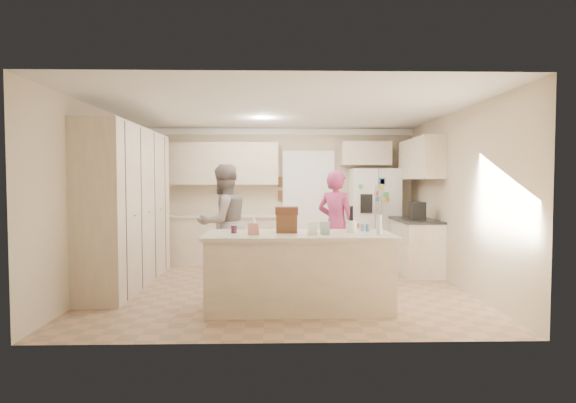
{
  "coord_description": "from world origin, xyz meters",
  "views": [
    {
      "loc": [
        -0.06,
        -6.56,
        1.56
      ],
      "look_at": [
        0.1,
        0.35,
        1.25
      ],
      "focal_mm": 28.0,
      "sensor_mm": 36.0,
      "label": 1
    }
  ],
  "objects_px": {
    "utensil_crock": "(351,227)",
    "teen_boy": "(223,223)",
    "coffee_maker": "(417,211)",
    "tissue_box": "(254,229)",
    "teen_girl": "(336,225)",
    "island_base": "(299,273)",
    "dollhouse_body": "(287,224)",
    "refrigerator": "(374,216)"
  },
  "relations": [
    {
      "from": "teen_girl",
      "to": "utensil_crock",
      "type": "bearing_deg",
      "value": 123.34
    },
    {
      "from": "refrigerator",
      "to": "coffee_maker",
      "type": "distance_m",
      "value": 1.33
    },
    {
      "from": "dollhouse_body",
      "to": "teen_boy",
      "type": "height_order",
      "value": "teen_boy"
    },
    {
      "from": "refrigerator",
      "to": "teen_girl",
      "type": "distance_m",
      "value": 1.77
    },
    {
      "from": "utensil_crock",
      "to": "island_base",
      "type": "bearing_deg",
      "value": -175.6
    },
    {
      "from": "tissue_box",
      "to": "teen_boy",
      "type": "bearing_deg",
      "value": 109.2
    },
    {
      "from": "island_base",
      "to": "teen_boy",
      "type": "height_order",
      "value": "teen_boy"
    },
    {
      "from": "tissue_box",
      "to": "coffee_maker",
      "type": "bearing_deg",
      "value": 37.57
    },
    {
      "from": "refrigerator",
      "to": "teen_boy",
      "type": "distance_m",
      "value": 3.17
    },
    {
      "from": "teen_boy",
      "to": "teen_girl",
      "type": "height_order",
      "value": "teen_boy"
    },
    {
      "from": "teen_girl",
      "to": "tissue_box",
      "type": "bearing_deg",
      "value": 88.91
    },
    {
      "from": "teen_girl",
      "to": "island_base",
      "type": "bearing_deg",
      "value": 101.75
    },
    {
      "from": "coffee_maker",
      "to": "teen_boy",
      "type": "xyz_separation_m",
      "value": [
        -3.16,
        -0.4,
        -0.15
      ]
    },
    {
      "from": "dollhouse_body",
      "to": "teen_girl",
      "type": "xyz_separation_m",
      "value": [
        0.82,
        1.53,
        -0.17
      ]
    },
    {
      "from": "coffee_maker",
      "to": "tissue_box",
      "type": "height_order",
      "value": "coffee_maker"
    },
    {
      "from": "refrigerator",
      "to": "island_base",
      "type": "xyz_separation_m",
      "value": [
        -1.6,
        -3.14,
        -0.46
      ]
    },
    {
      "from": "island_base",
      "to": "teen_girl",
      "type": "xyz_separation_m",
      "value": [
        0.67,
        1.63,
        0.43
      ]
    },
    {
      "from": "island_base",
      "to": "refrigerator",
      "type": "bearing_deg",
      "value": 62.96
    },
    {
      "from": "refrigerator",
      "to": "tissue_box",
      "type": "distance_m",
      "value": 3.89
    },
    {
      "from": "dollhouse_body",
      "to": "utensil_crock",
      "type": "bearing_deg",
      "value": -3.58
    },
    {
      "from": "dollhouse_body",
      "to": "teen_boy",
      "type": "xyz_separation_m",
      "value": [
        -0.96,
        1.4,
        -0.12
      ]
    },
    {
      "from": "utensil_crock",
      "to": "dollhouse_body",
      "type": "height_order",
      "value": "dollhouse_body"
    },
    {
      "from": "utensil_crock",
      "to": "tissue_box",
      "type": "bearing_deg",
      "value": -172.87
    },
    {
      "from": "refrigerator",
      "to": "teen_boy",
      "type": "relative_size",
      "value": 0.98
    },
    {
      "from": "utensil_crock",
      "to": "teen_boy",
      "type": "bearing_deg",
      "value": 140.52
    },
    {
      "from": "utensil_crock",
      "to": "refrigerator",
      "type": "bearing_deg",
      "value": 72.88
    },
    {
      "from": "teen_boy",
      "to": "refrigerator",
      "type": "bearing_deg",
      "value": 169.76
    },
    {
      "from": "island_base",
      "to": "utensil_crock",
      "type": "height_order",
      "value": "utensil_crock"
    },
    {
      "from": "utensil_crock",
      "to": "coffee_maker",
      "type": "bearing_deg",
      "value": 52.88
    },
    {
      "from": "utensil_crock",
      "to": "dollhouse_body",
      "type": "bearing_deg",
      "value": 176.42
    },
    {
      "from": "refrigerator",
      "to": "teen_girl",
      "type": "xyz_separation_m",
      "value": [
        -0.93,
        -1.5,
        -0.03
      ]
    },
    {
      "from": "coffee_maker",
      "to": "teen_boy",
      "type": "height_order",
      "value": "teen_boy"
    },
    {
      "from": "utensil_crock",
      "to": "teen_boy",
      "type": "distance_m",
      "value": 2.28
    },
    {
      "from": "refrigerator",
      "to": "tissue_box",
      "type": "relative_size",
      "value": 12.86
    },
    {
      "from": "island_base",
      "to": "coffee_maker",
      "type": "bearing_deg",
      "value": 42.83
    },
    {
      "from": "teen_girl",
      "to": "refrigerator",
      "type": "bearing_deg",
      "value": -87.74
    },
    {
      "from": "refrigerator",
      "to": "dollhouse_body",
      "type": "height_order",
      "value": "refrigerator"
    },
    {
      "from": "island_base",
      "to": "utensil_crock",
      "type": "distance_m",
      "value": 0.86
    },
    {
      "from": "coffee_maker",
      "to": "tissue_box",
      "type": "distance_m",
      "value": 3.28
    },
    {
      "from": "coffee_maker",
      "to": "dollhouse_body",
      "type": "height_order",
      "value": "coffee_maker"
    },
    {
      "from": "teen_boy",
      "to": "teen_girl",
      "type": "bearing_deg",
      "value": 142.93
    },
    {
      "from": "coffee_maker",
      "to": "island_base",
      "type": "distance_m",
      "value": 2.87
    }
  ]
}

